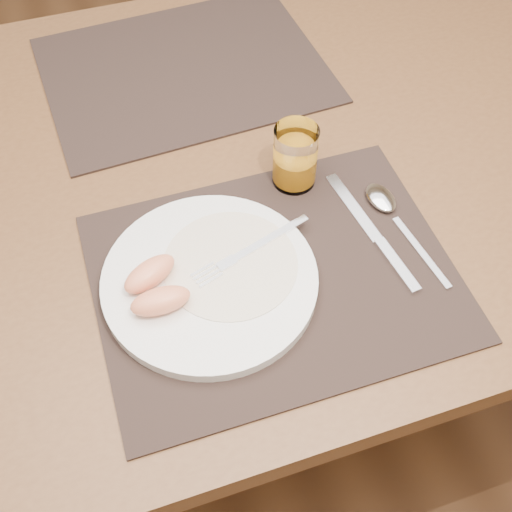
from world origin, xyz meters
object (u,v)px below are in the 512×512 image
object	(u,v)px
plate	(210,280)
fork	(242,254)
spoon	(387,205)
placemat_far	(184,70)
table	(224,199)
juice_glass	(295,159)
placemat_near	(274,276)
knife	(378,240)

from	to	relation	value
plate	fork	xyz separation A→B (m)	(0.05, 0.02, 0.01)
spoon	fork	bearing A→B (deg)	-173.12
placemat_far	spoon	distance (m)	0.43
table	plate	xyz separation A→B (m)	(-0.08, -0.21, 0.10)
plate	juice_glass	world-z (taller)	juice_glass
placemat_near	plate	xyz separation A→B (m)	(-0.08, 0.01, 0.01)
fork	table	bearing A→B (deg)	81.48
table	juice_glass	bearing A→B (deg)	-40.35
table	spoon	xyz separation A→B (m)	(0.19, -0.16, 0.09)
table	placemat_near	xyz separation A→B (m)	(0.00, -0.22, 0.09)
placemat_near	knife	xyz separation A→B (m)	(0.15, 0.01, 0.00)
placemat_far	plate	distance (m)	0.43
placemat_near	table	bearing A→B (deg)	90.98
fork	knife	world-z (taller)	fork
table	placemat_far	bearing A→B (deg)	89.96
placemat_far	plate	bearing A→B (deg)	-100.24
placemat_near	juice_glass	distance (m)	0.17
placemat_far	knife	xyz separation A→B (m)	(0.15, -0.43, 0.00)
placemat_far	fork	distance (m)	0.41
placemat_near	fork	distance (m)	0.05
knife	table	bearing A→B (deg)	125.73
placemat_far	juice_glass	size ratio (longest dim) A/B	4.86
juice_glass	placemat_far	bearing A→B (deg)	106.19
table	juice_glass	distance (m)	0.17
placemat_near	placemat_far	world-z (taller)	same
fork	spoon	distance (m)	0.22
table	spoon	size ratio (longest dim) A/B	7.28
plate	spoon	world-z (taller)	plate
placemat_far	plate	size ratio (longest dim) A/B	1.67
placemat_far	spoon	world-z (taller)	spoon
plate	spoon	distance (m)	0.27
placemat_far	knife	distance (m)	0.46
fork	juice_glass	xyz separation A→B (m)	(0.11, 0.12, 0.02)
table	knife	xyz separation A→B (m)	(0.15, -0.21, 0.09)
spoon	table	bearing A→B (deg)	139.04
plate	fork	size ratio (longest dim) A/B	1.58
spoon	placemat_near	bearing A→B (deg)	-162.47
knife	spoon	world-z (taller)	spoon
placemat_near	placemat_far	size ratio (longest dim) A/B	1.00
placemat_far	fork	bearing A→B (deg)	-93.97
table	plate	size ratio (longest dim) A/B	5.19
table	knife	bearing A→B (deg)	-54.27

